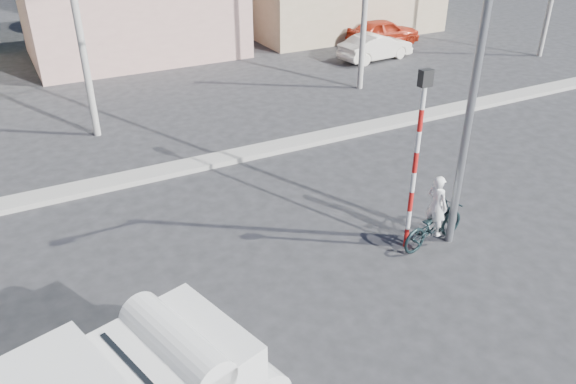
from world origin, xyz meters
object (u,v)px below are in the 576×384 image
cyclist (435,216)px  car_cream (376,47)px  bicycle (434,225)px  traffic_pole (417,148)px  car_red (383,32)px  streetlight (476,38)px

cyclist → car_cream: cyclist is taller
bicycle → traffic_pole: (-0.63, 0.19, 2.08)m
car_red → traffic_pole: bearing=149.1°
cyclist → car_red: 19.43m
cyclist → car_red: bearing=-41.9°
car_cream → car_red: car_red is taller
cyclist → car_red: (10.50, 16.34, -0.08)m
car_red → streetlight: 19.82m
car_red → traffic_pole: (-11.14, -16.15, 1.91)m
traffic_pole → car_cream: bearing=57.0°
traffic_pole → bicycle: bearing=-16.9°
cyclist → traffic_pole: traffic_pole is taller
cyclist → car_cream: size_ratio=0.40×
cyclist → traffic_pole: size_ratio=0.35×
car_cream → car_red: size_ratio=0.96×
bicycle → traffic_pole: size_ratio=0.45×
car_cream → streetlight: bearing=144.4°
car_red → car_cream: bearing=140.6°
cyclist → car_red: cyclist is taller
car_red → streetlight: streetlight is taller
bicycle → cyclist: size_ratio=1.29×
car_cream → streetlight: 16.84m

